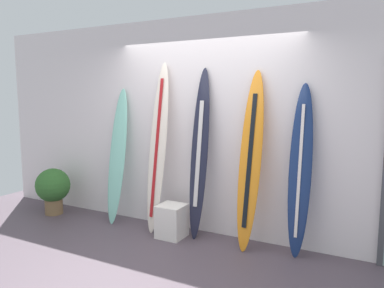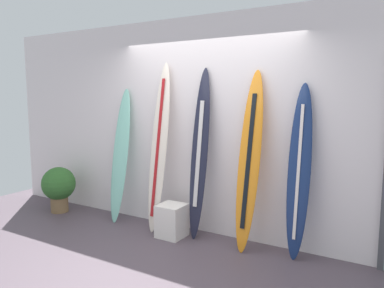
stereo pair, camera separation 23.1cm
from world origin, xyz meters
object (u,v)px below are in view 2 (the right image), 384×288
surfboard_seafoam (120,155)px  display_block_left (172,221)px  surfboard_ivory (159,147)px  surfboard_navy (299,173)px  surfboard_charcoal (199,155)px  potted_plant (59,186)px  surfboard_sunset (249,162)px

surfboard_seafoam → display_block_left: surfboard_seafoam is taller
surfboard_seafoam → surfboard_ivory: bearing=-1.3°
surfboard_navy → surfboard_ivory: bearing=-178.0°
surfboard_navy → display_block_left: bearing=-172.2°
display_block_left → surfboard_ivory: bearing=153.6°
surfboard_charcoal → surfboard_seafoam: bearing=-178.7°
surfboard_navy → potted_plant: 3.67m
surfboard_charcoal → display_block_left: bearing=-147.0°
surfboard_ivory → surfboard_charcoal: surfboard_ivory is taller
surfboard_ivory → potted_plant: 1.93m
surfboard_navy → surfboard_sunset: bearing=-174.3°
surfboard_sunset → surfboard_seafoam: bearing=179.8°
display_block_left → potted_plant: bearing=-178.8°
surfboard_navy → display_block_left: 1.72m
potted_plant → surfboard_seafoam: bearing=10.6°
surfboard_sunset → potted_plant: 3.13m
surfboard_ivory → surfboard_sunset: 1.28m
surfboard_charcoal → surfboard_sunset: bearing=-3.1°
surfboard_charcoal → surfboard_navy: bearing=0.9°
surfboard_sunset → potted_plant: size_ratio=2.99×
surfboard_ivory → surfboard_sunset: (1.27, 0.01, -0.08)m
surfboard_ivory → potted_plant: surfboard_ivory is taller
surfboard_charcoal → surfboard_sunset: 0.68m
surfboard_seafoam → display_block_left: 1.24m
surfboard_seafoam → potted_plant: (-1.09, -0.21, -0.54)m
surfboard_charcoal → display_block_left: size_ratio=5.13×
surfboard_seafoam → surfboard_ivory: 0.71m
surfboard_navy → potted_plant: (-3.62, -0.25, -0.55)m
surfboard_charcoal → surfboard_sunset: size_ratio=1.02×
surfboard_ivory → potted_plant: size_ratio=3.18×
surfboard_ivory → surfboard_charcoal: bearing=4.3°
surfboard_ivory → potted_plant: bearing=-173.9°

